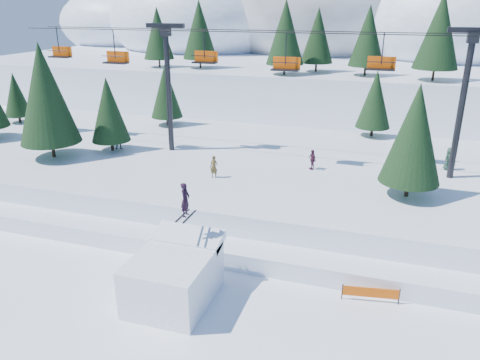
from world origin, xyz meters
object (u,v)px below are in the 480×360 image
(jump_kicker, at_px, (174,275))
(banner_near, at_px, (371,293))
(chairlift, at_px, (285,73))
(banner_far, at_px, (364,267))

(jump_kicker, relative_size, banner_near, 2.06)
(chairlift, bearing_deg, banner_far, -56.94)
(jump_kicker, bearing_deg, banner_far, 29.92)
(jump_kicker, relative_size, banner_far, 2.04)
(banner_near, distance_m, banner_far, 2.45)
(banner_near, relative_size, banner_far, 0.99)
(jump_kicker, distance_m, chairlift, 18.27)
(banner_near, bearing_deg, jump_kicker, -163.68)
(banner_near, xyz_separation_m, banner_far, (-0.50, 2.40, 0.00))
(jump_kicker, xyz_separation_m, banner_far, (9.01, 5.18, -0.84))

